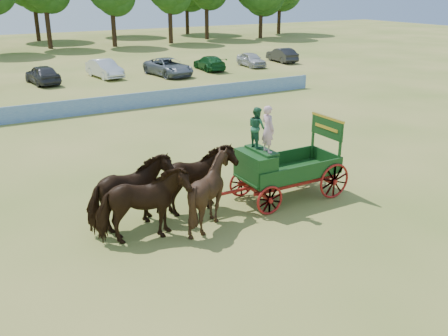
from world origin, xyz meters
TOP-DOWN VIEW (x-y plane):
  - ground at (0.00, 0.00)m, footprint 160.00×160.00m
  - horse_lead_left at (-8.64, 0.39)m, footprint 3.08×1.74m
  - horse_lead_right at (-8.64, 1.49)m, footprint 3.12×1.85m
  - horse_wheel_left at (-6.24, 0.39)m, footprint 2.41×2.19m
  - horse_wheel_right at (-6.24, 1.49)m, footprint 2.98×1.47m
  - farm_dray at (-3.28, 0.96)m, footprint 6.00×2.00m
  - sponsor_banner at (-1.00, 18.00)m, footprint 26.00×0.08m
  - parked_cars at (-3.13, 30.20)m, footprint 47.11×7.53m

SIDE VIEW (x-z plane):
  - ground at x=0.00m, z-range 0.00..0.00m
  - sponsor_banner at x=-1.00m, z-range 0.00..1.05m
  - parked_cars at x=-3.13m, z-range -0.06..1.54m
  - horse_lead_left at x=-8.64m, z-range 0.00..2.47m
  - horse_lead_right at x=-8.64m, z-range 0.00..2.47m
  - horse_wheel_right at x=-6.24m, z-range 0.00..2.47m
  - horse_wheel_left at x=-6.24m, z-range 0.00..2.47m
  - farm_dray at x=-3.28m, z-range -0.28..3.56m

